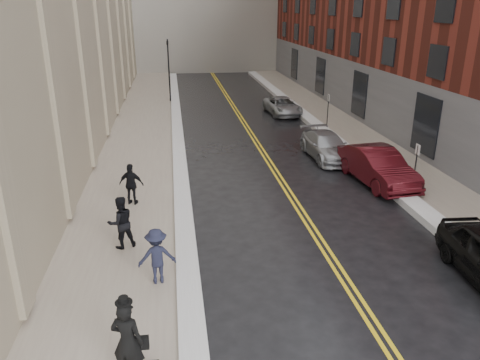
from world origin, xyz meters
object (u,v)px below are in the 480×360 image
object	(u,v)px
car_silver_far	(282,106)
pedestrian_b	(157,256)
car_maroon	(377,166)
car_silver_near	(326,146)
pedestrian_c	(131,184)
pedestrian_a	(121,222)
pedestrian_main	(128,342)

from	to	relation	value
car_silver_far	pedestrian_b	world-z (taller)	pedestrian_b
car_maroon	car_silver_far	bearing A→B (deg)	87.48
car_silver_near	car_silver_far	distance (m)	10.91
pedestrian_c	car_maroon	bearing A→B (deg)	-158.26
car_silver_far	pedestrian_a	distance (m)	22.25
car_maroon	pedestrian_a	world-z (taller)	pedestrian_a
pedestrian_main	pedestrian_c	bearing A→B (deg)	-65.65
car_silver_far	car_maroon	bearing A→B (deg)	-89.89
pedestrian_a	pedestrian_b	xyz separation A→B (m)	(1.22, -2.31, -0.06)
pedestrian_b	pedestrian_c	world-z (taller)	pedestrian_c
car_silver_far	pedestrian_a	size ratio (longest dim) A/B	2.53
pedestrian_a	car_maroon	bearing A→B (deg)	-177.75
car_silver_near	pedestrian_b	bearing A→B (deg)	-130.29
pedestrian_a	pedestrian_b	bearing A→B (deg)	96.40
car_silver_far	pedestrian_b	size ratio (longest dim) A/B	2.70
car_maroon	car_silver_far	xyz separation A→B (m)	(-1.01, 14.94, -0.19)
car_silver_far	pedestrian_c	size ratio (longest dim) A/B	2.67
pedestrian_b	pedestrian_c	distance (m)	6.09
car_silver_near	pedestrian_a	xyz separation A→B (m)	(-9.99, -8.91, 0.38)
pedestrian_a	pedestrian_c	bearing A→B (deg)	-112.72
car_silver_near	car_silver_far	bearing A→B (deg)	87.16
car_silver_near	pedestrian_a	distance (m)	13.39
pedestrian_a	pedestrian_c	xyz separation A→B (m)	(0.08, 3.67, -0.05)
car_maroon	car_silver_near	size ratio (longest dim) A/B	1.08
car_silver_near	pedestrian_c	bearing A→B (deg)	-154.44
car_maroon	car_silver_far	size ratio (longest dim) A/B	1.10
pedestrian_main	pedestrian_a	bearing A→B (deg)	-62.73
car_maroon	pedestrian_a	size ratio (longest dim) A/B	2.77
car_silver_near	pedestrian_main	distance (m)	17.68
car_maroon	car_silver_far	distance (m)	14.97
pedestrian_c	car_silver_far	bearing A→B (deg)	-106.34
pedestrian_c	pedestrian_a	bearing A→B (deg)	104.24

